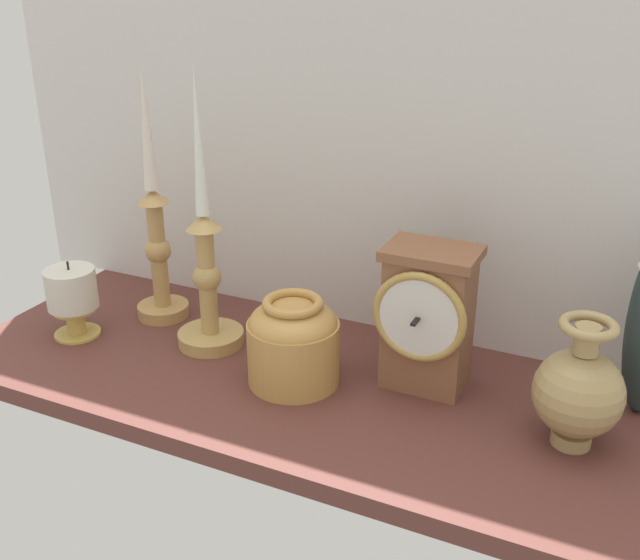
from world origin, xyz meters
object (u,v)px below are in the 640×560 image
Objects in this scene: pillar_candle_front at (72,296)px; brass_vase_bulbous at (579,390)px; mantel_clock at (427,317)px; candlestick_tall_center at (157,238)px; candlestick_tall_left at (207,276)px; brass_vase_jar at (293,340)px.

brass_vase_bulbous is at bearing 2.74° from pillar_candle_front.
candlestick_tall_center is (-41.31, 2.31, 2.86)cm from mantel_clock.
candlestick_tall_center is at bearing 158.64° from candlestick_tall_left.
mantel_clock is 30.13cm from candlestick_tall_left.
candlestick_tall_left is at bearing -176.01° from mantel_clock.
brass_vase_bulbous reaches higher than brass_vase_jar.
brass_vase_jar is at bearing -158.16° from mantel_clock.
candlestick_tall_center is 28.27cm from brass_vase_jar.
pillar_candle_front is (-48.70, -7.99, -3.44)cm from mantel_clock.
brass_vase_jar is at bearing -14.85° from candlestick_tall_left.
brass_vase_bulbous is 67.31cm from pillar_candle_front.
candlestick_tall_center reaches higher than pillar_candle_front.
brass_vase_jar is 33.65cm from pillar_candle_front.
candlestick_tall_left is 48.77cm from brass_vase_bulbous.
brass_vase_jar is (-15.11, -6.06, -3.66)cm from mantel_clock.
brass_vase_jar is at bearing 3.29° from pillar_candle_front.
candlestick_tall_left reaches higher than candlestick_tall_center.
candlestick_tall_center is at bearing 176.80° from mantel_clock.
brass_vase_jar is (14.94, -3.96, -4.46)cm from candlestick_tall_left.
candlestick_tall_center is 3.31× the size of pillar_candle_front.
brass_vase_jar reaches higher than pillar_candle_front.
candlestick_tall_center reaches higher than mantel_clock.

